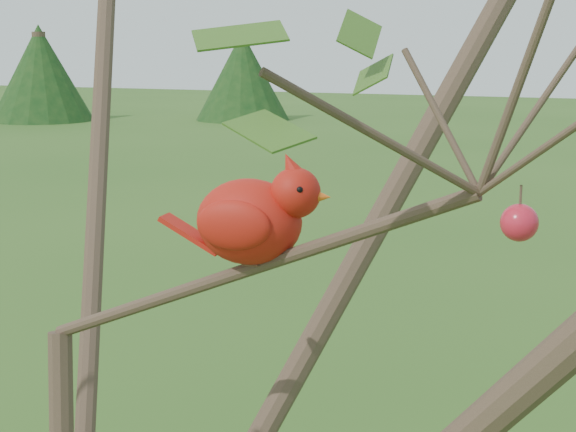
# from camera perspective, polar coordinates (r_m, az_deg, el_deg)

# --- Properties ---
(crabapple_tree) EXTENTS (2.35, 2.05, 2.95)m
(crabapple_tree) POSITION_cam_1_polar(r_m,az_deg,el_deg) (1.13, -15.76, -1.33)
(crabapple_tree) COLOR #3C2C20
(crabapple_tree) RESTS_ON ground
(cardinal) EXTENTS (0.22, 0.12, 0.15)m
(cardinal) POSITION_cam_1_polar(r_m,az_deg,el_deg) (1.08, -2.16, -0.10)
(cardinal) COLOR red
(cardinal) RESTS_ON ground
(distant_trees) EXTENTS (35.82, 9.80, 3.01)m
(distant_trees) POSITION_cam_1_polar(r_m,az_deg,el_deg) (25.69, 14.58, 8.61)
(distant_trees) COLOR #3C2C20
(distant_trees) RESTS_ON ground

